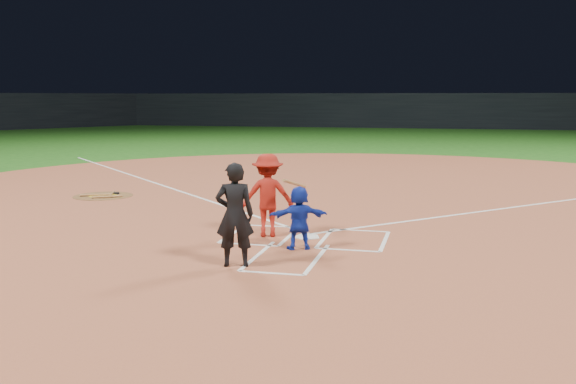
% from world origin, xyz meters
% --- Properties ---
extents(ground, '(120.00, 120.00, 0.00)m').
position_xyz_m(ground, '(0.00, 0.00, 0.00)').
color(ground, '#1C5415').
rests_on(ground, ground).
extents(home_plate_dirt, '(28.00, 28.00, 0.01)m').
position_xyz_m(home_plate_dirt, '(0.00, 6.00, 0.01)').
color(home_plate_dirt, '#984C31').
rests_on(home_plate_dirt, ground).
extents(stadium_wall_far, '(80.00, 1.20, 3.20)m').
position_xyz_m(stadium_wall_far, '(0.00, 48.00, 1.60)').
color(stadium_wall_far, black).
rests_on(stadium_wall_far, ground).
extents(home_plate, '(0.60, 0.60, 0.02)m').
position_xyz_m(home_plate, '(0.00, 0.00, 0.02)').
color(home_plate, white).
rests_on(home_plate, home_plate_dirt).
extents(on_deck_circle, '(1.70, 1.70, 0.01)m').
position_xyz_m(on_deck_circle, '(-6.91, 4.00, 0.02)').
color(on_deck_circle, brown).
rests_on(on_deck_circle, home_plate_dirt).
extents(on_deck_logo, '(0.80, 0.80, 0.00)m').
position_xyz_m(on_deck_logo, '(-6.91, 4.00, 0.02)').
color(on_deck_logo, yellow).
rests_on(on_deck_logo, on_deck_circle).
extents(on_deck_bat_a, '(0.36, 0.81, 0.06)m').
position_xyz_m(on_deck_bat_a, '(-6.76, 4.25, 0.05)').
color(on_deck_bat_a, olive).
rests_on(on_deck_bat_a, on_deck_circle).
extents(on_deck_bat_b, '(0.78, 0.44, 0.06)m').
position_xyz_m(on_deck_bat_b, '(-7.11, 3.90, 0.05)').
color(on_deck_bat_b, '#956136').
rests_on(on_deck_bat_b, on_deck_circle).
extents(on_deck_bat_c, '(0.74, 0.51, 0.06)m').
position_xyz_m(on_deck_bat_c, '(-6.61, 3.70, 0.05)').
color(on_deck_bat_c, '#A46F3C').
rests_on(on_deck_bat_c, on_deck_circle).
extents(bat_weight_donut, '(0.19, 0.19, 0.05)m').
position_xyz_m(bat_weight_donut, '(-6.71, 4.40, 0.05)').
color(bat_weight_donut, black).
rests_on(bat_weight_donut, on_deck_circle).
extents(catcher, '(1.18, 0.76, 1.21)m').
position_xyz_m(catcher, '(0.07, -1.04, 0.62)').
color(catcher, '#1631B8').
rests_on(catcher, home_plate_dirt).
extents(umpire, '(0.74, 0.59, 1.78)m').
position_xyz_m(umpire, '(-0.72, -2.50, 0.90)').
color(umpire, black).
rests_on(umpire, home_plate_dirt).
extents(chalk_markings, '(28.35, 17.32, 0.01)m').
position_xyz_m(chalk_markings, '(0.00, 5.29, 0.01)').
color(chalk_markings, white).
rests_on(chalk_markings, home_plate_dirt).
extents(batter_at_plate, '(1.38, 1.01, 1.71)m').
position_xyz_m(batter_at_plate, '(-0.81, -0.06, 0.87)').
color(batter_at_plate, '#A11B11').
rests_on(batter_at_plate, home_plate_dirt).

